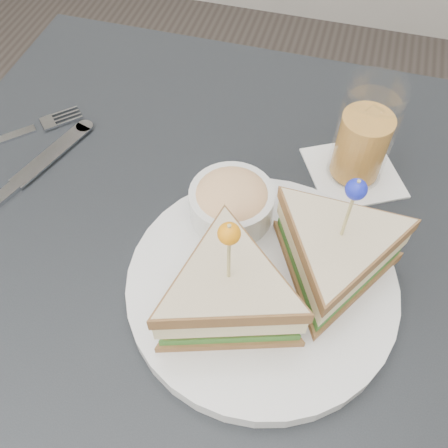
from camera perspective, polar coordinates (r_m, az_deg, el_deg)
ground_plane at (r=1.27m, az=-0.60°, el=-22.04°), size 3.50×3.50×0.00m
table at (r=0.64m, az=-1.12°, el=-7.18°), size 0.80×0.80×0.75m
plate_meal at (r=0.51m, az=5.53°, el=-5.08°), size 0.35×0.34×0.17m
cutlery_fork at (r=0.75m, az=-22.09°, el=9.69°), size 0.15×0.15×0.01m
cutlery_knife at (r=0.69m, az=-22.13°, el=4.69°), size 0.09×0.23×0.01m
drink_set at (r=0.63m, az=15.65°, el=9.43°), size 0.15×0.15×0.14m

